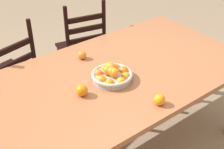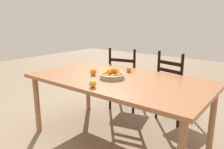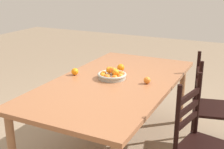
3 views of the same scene
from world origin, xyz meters
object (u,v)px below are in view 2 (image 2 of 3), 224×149
at_px(dining_table, 118,84).
at_px(chair_near_window, 174,89).
at_px(orange_loose_2, 129,69).
at_px(orange_loose_0, 93,72).
at_px(chair_by_cabinet, 125,81).
at_px(orange_loose_1, 93,84).
at_px(fruit_bowl, 112,75).

bearing_deg(dining_table, chair_near_window, 71.53).
relative_size(dining_table, orange_loose_2, 31.03).
bearing_deg(orange_loose_0, orange_loose_2, 57.23).
bearing_deg(chair_by_cabinet, orange_loose_2, 114.35).
xyz_separation_m(chair_by_cabinet, orange_loose_1, (0.50, -1.27, 0.34)).
relative_size(orange_loose_1, orange_loose_2, 1.09).
relative_size(chair_near_window, fruit_bowl, 3.47).
relative_size(orange_loose_0, orange_loose_2, 1.17).
relative_size(chair_by_cabinet, fruit_bowl, 3.46).
height_order(dining_table, chair_by_cabinet, chair_by_cabinet).
height_order(chair_near_window, fruit_bowl, chair_near_window).
xyz_separation_m(dining_table, orange_loose_0, (-0.30, -0.07, 0.11)).
height_order(dining_table, orange_loose_1, orange_loose_1).
distance_m(orange_loose_1, orange_loose_2, 0.74).
height_order(fruit_bowl, orange_loose_1, fruit_bowl).
bearing_deg(chair_near_window, fruit_bowl, 81.89).
xyz_separation_m(chair_near_window, orange_loose_1, (-0.28, -1.31, 0.33)).
distance_m(chair_near_window, fruit_bowl, 1.05).
bearing_deg(orange_loose_0, chair_by_cabinet, 100.98).
relative_size(chair_by_cabinet, orange_loose_0, 12.93).
xyz_separation_m(chair_by_cabinet, orange_loose_2, (0.42, -0.54, 0.34)).
bearing_deg(chair_by_cabinet, orange_loose_0, 87.40).
bearing_deg(chair_by_cabinet, fruit_bowl, 102.30).
relative_size(dining_table, orange_loose_1, 28.44).
relative_size(orange_loose_0, orange_loose_1, 1.07).
height_order(chair_by_cabinet, fruit_bowl, chair_by_cabinet).
distance_m(fruit_bowl, orange_loose_0, 0.26).
distance_m(orange_loose_0, orange_loose_2, 0.45).
distance_m(dining_table, chair_by_cabinet, 1.00).
xyz_separation_m(fruit_bowl, orange_loose_2, (-0.01, 0.35, -0.01)).
bearing_deg(orange_loose_1, chair_by_cabinet, 111.37).
distance_m(chair_near_window, chair_by_cabinet, 0.78).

